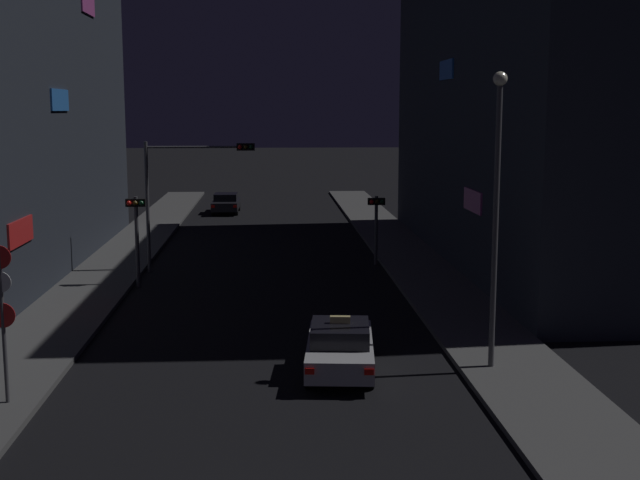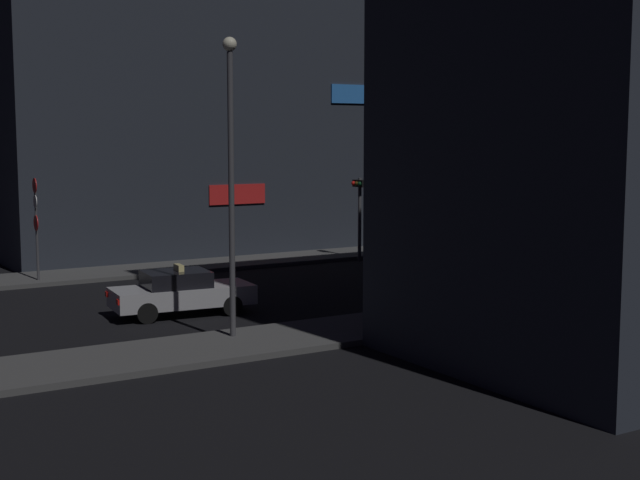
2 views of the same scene
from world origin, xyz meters
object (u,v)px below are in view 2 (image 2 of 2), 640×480
traffic_light_left_kerb (359,202)px  street_lamp_near_block (231,163)px  traffic_light_overhead (441,167)px  traffic_light_right_kerb (611,223)px  taxi (181,292)px  sign_pole_left (36,220)px

traffic_light_left_kerb → street_lamp_near_block: (11.57, -11.92, 2.23)m
traffic_light_overhead → traffic_light_right_kerb: (8.65, 1.23, -1.86)m
traffic_light_overhead → street_lamp_near_block: size_ratio=0.73×
taxi → sign_pole_left: bearing=-164.2°
sign_pole_left → street_lamp_near_block: size_ratio=0.48×
traffic_light_overhead → street_lamp_near_block: bearing=-57.1°
taxi → traffic_light_overhead: (-5.57, 14.91, 3.49)m
traffic_light_overhead → street_lamp_near_block: street_lamp_near_block is taller
traffic_light_overhead → street_lamp_near_block: (9.79, -15.13, 0.69)m
taxi → traffic_light_right_kerb: traffic_light_right_kerb is taller
taxi → traffic_light_left_kerb: (-7.36, 11.69, 1.96)m
sign_pole_left → traffic_light_left_kerb: bearing=85.9°
sign_pole_left → street_lamp_near_block: bearing=9.7°
traffic_light_left_kerb → traffic_light_right_kerb: bearing=23.1°
taxi → street_lamp_near_block: size_ratio=0.57×
taxi → sign_pole_left: size_ratio=1.18×
traffic_light_right_kerb → street_lamp_near_block: street_lamp_near_block is taller
traffic_light_overhead → sign_pole_left: size_ratio=1.51×
traffic_light_overhead → sign_pole_left: bearing=-99.2°
traffic_light_left_kerb → sign_pole_left: sign_pole_left is taller
traffic_light_right_kerb → sign_pole_left: bearing=-121.7°
traffic_light_left_kerb → taxi: bearing=-57.8°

